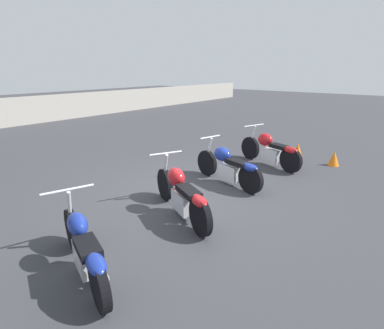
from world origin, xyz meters
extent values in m
plane|color=#38383D|center=(0.00, 0.00, 0.00)|extent=(60.00, 60.00, 0.00)
cylinder|color=black|center=(-2.59, 0.07, 0.30)|extent=(0.29, 0.59, 0.59)
cylinder|color=black|center=(-3.05, -1.23, 0.30)|extent=(0.29, 0.59, 0.59)
cube|color=silver|center=(-2.85, -0.64, 0.27)|extent=(0.35, 0.53, 0.33)
ellipsoid|color=navy|center=(-2.77, -0.42, 0.62)|extent=(0.38, 0.51, 0.28)
cube|color=black|center=(-2.92, -0.87, 0.55)|extent=(0.38, 0.53, 0.10)
ellipsoid|color=navy|center=(-3.03, -1.18, 0.53)|extent=(0.33, 0.48, 0.16)
cylinder|color=silver|center=(-2.63, -0.02, 0.94)|extent=(0.66, 0.26, 0.04)
cylinder|color=silver|center=(-2.61, 0.02, 0.62)|extent=(0.13, 0.25, 0.63)
cylinder|color=silver|center=(-2.78, -0.81, 0.21)|extent=(0.28, 0.64, 0.07)
cylinder|color=black|center=(-0.52, 0.20, 0.31)|extent=(0.36, 0.61, 0.63)
cylinder|color=black|center=(-1.17, -1.17, 0.31)|extent=(0.36, 0.61, 0.63)
cube|color=silver|center=(-0.88, -0.55, 0.28)|extent=(0.42, 0.58, 0.34)
ellipsoid|color=red|center=(-0.77, -0.32, 0.66)|extent=(0.44, 0.52, 0.33)
cube|color=black|center=(-0.99, -0.79, 0.58)|extent=(0.46, 0.62, 0.10)
ellipsoid|color=red|center=(-1.15, -1.12, 0.56)|extent=(0.37, 0.48, 0.16)
cylinder|color=silver|center=(-0.56, 0.11, 0.98)|extent=(0.60, 0.31, 0.04)
cylinder|color=silver|center=(-0.54, 0.15, 0.64)|extent=(0.15, 0.25, 0.65)
cylinder|color=silver|center=(-0.84, -0.74, 0.22)|extent=(0.30, 0.53, 0.07)
cylinder|color=black|center=(1.16, 0.38, 0.31)|extent=(0.25, 0.62, 0.62)
cylinder|color=black|center=(0.80, -0.99, 0.31)|extent=(0.25, 0.62, 0.62)
cube|color=silver|center=(0.96, -0.37, 0.28)|extent=(0.32, 0.54, 0.34)
ellipsoid|color=navy|center=(1.02, -0.14, 0.65)|extent=(0.38, 0.52, 0.32)
cube|color=black|center=(0.90, -0.61, 0.57)|extent=(0.37, 0.61, 0.10)
ellipsoid|color=navy|center=(0.82, -0.94, 0.56)|extent=(0.30, 0.48, 0.16)
cylinder|color=silver|center=(1.13, 0.28, 0.97)|extent=(0.58, 0.18, 0.04)
cylinder|color=silver|center=(1.14, 0.33, 0.64)|extent=(0.11, 0.26, 0.64)
cylinder|color=silver|center=(1.04, -0.54, 0.22)|extent=(0.23, 0.63, 0.07)
cylinder|color=black|center=(3.07, 0.22, 0.32)|extent=(0.30, 0.64, 0.64)
cylinder|color=black|center=(2.60, -1.15, 0.32)|extent=(0.30, 0.64, 0.64)
cube|color=silver|center=(2.82, -0.53, 0.29)|extent=(0.36, 0.56, 0.35)
ellipsoid|color=red|center=(2.90, -0.30, 0.67)|extent=(0.43, 0.53, 0.34)
cube|color=black|center=(2.74, -0.76, 0.59)|extent=(0.39, 0.54, 0.10)
ellipsoid|color=red|center=(2.62, -1.10, 0.57)|extent=(0.33, 0.48, 0.16)
cylinder|color=silver|center=(3.04, 0.13, 0.99)|extent=(0.70, 0.27, 0.04)
cylinder|color=silver|center=(3.06, 0.18, 0.65)|extent=(0.13, 0.26, 0.65)
cylinder|color=silver|center=(2.88, -0.71, 0.22)|extent=(0.27, 0.62, 0.07)
cone|color=orange|center=(4.23, -0.75, 0.19)|extent=(0.28, 0.28, 0.38)
cone|color=orange|center=(3.90, -1.85, 0.20)|extent=(0.29, 0.29, 0.39)
camera|label=1|loc=(-4.51, -3.65, 2.49)|focal=28.00mm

